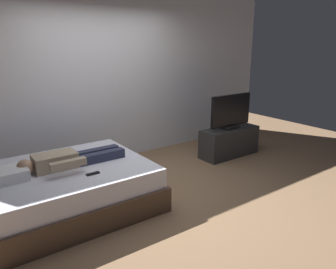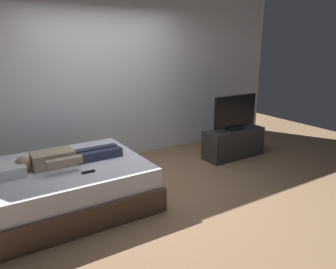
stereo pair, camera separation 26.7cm
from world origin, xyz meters
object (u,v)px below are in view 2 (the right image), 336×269
person (64,158)px  tv (235,113)px  bed (65,186)px  pillow (1,172)px  remote (88,172)px  tv_stand (233,143)px

person → tv: size_ratio=1.43×
tv → bed: bearing=-175.7°
pillow → tv: 3.66m
pillow → tv: bearing=3.5°
pillow → remote: (0.84, -0.39, -0.05)m
bed → tv_stand: 2.99m
bed → remote: bearing=-65.2°
person → remote: size_ratio=8.40×
person → remote: (0.15, -0.40, -0.07)m
pillow → tv_stand: 3.67m
remote → tv: size_ratio=0.17×
bed → pillow: 0.74m
bed → pillow: (-0.66, 0.00, 0.34)m
bed → person: person is taller
pillow → remote: 0.93m
tv_stand → remote: bearing=-167.7°
tv_stand → tv: (0.00, 0.00, 0.53)m
remote → tv: (2.81, 0.61, 0.24)m
tv → tv_stand: bearing=0.0°
pillow → tv_stand: pillow is taller
remote → tv_stand: remote is taller
bed → person: bearing=26.6°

